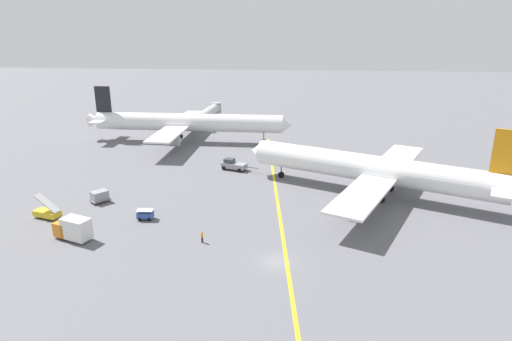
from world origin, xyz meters
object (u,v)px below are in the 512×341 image
pushback_tug (233,165)px  gse_container_dolly_flat (100,196)px  airliner_being_pushed (373,169)px  jet_bridge (210,112)px  ground_crew_ramp_agent_by_cones (202,237)px  gse_baggage_cart_trailing (145,215)px  gse_stair_truck_yellow (47,212)px  airliner_at_gate_left (187,123)px  gse_catering_truck_tall (73,228)px

pushback_tug → gse_container_dolly_flat: (-21.42, -21.92, 0.00)m
airliner_being_pushed → gse_container_dolly_flat: 51.23m
airliner_being_pushed → jet_bridge: airliner_being_pushed is taller
pushback_tug → ground_crew_ramp_agent_by_cones: 35.68m
ground_crew_ramp_agent_by_cones → jet_bridge: bearing=100.8°
gse_baggage_cart_trailing → gse_container_dolly_flat: bearing=149.0°
airliner_being_pushed → gse_container_dolly_flat: (-50.21, -9.41, -3.82)m
gse_stair_truck_yellow → pushback_tug: bearing=47.5°
ground_crew_ramp_agent_by_cones → jet_bridge: size_ratio=0.08×
pushback_tug → ground_crew_ramp_agent_by_cones: (0.79, -35.67, -0.25)m
gse_stair_truck_yellow → jet_bridge: size_ratio=0.23×
gse_container_dolly_flat → jet_bridge: 71.55m
ground_crew_ramp_agent_by_cones → airliner_at_gate_left: bearing=106.4°
airliner_being_pushed → gse_stair_truck_yellow: size_ratio=10.16×
airliner_at_gate_left → ground_crew_ramp_agent_by_cones: airliner_at_gate_left is taller
airliner_being_pushed → ground_crew_ramp_agent_by_cones: size_ratio=28.40×
jet_bridge → pushback_tug: bearing=-72.7°
gse_stair_truck_yellow → ground_crew_ramp_agent_by_cones: bearing=-12.3°
pushback_tug → airliner_at_gate_left: bearing=124.6°
airliner_being_pushed → gse_stair_truck_yellow: 58.56m
pushback_tug → ground_crew_ramp_agent_by_cones: bearing=-88.7°
ground_crew_ramp_agent_by_cones → jet_bridge: jet_bridge is taller
gse_container_dolly_flat → ground_crew_ramp_agent_by_cones: (22.22, -13.75, -0.25)m
gse_stair_truck_yellow → ground_crew_ramp_agent_by_cones: (27.87, -6.07, -0.11)m
gse_container_dolly_flat → airliner_at_gate_left: bearing=84.4°
gse_baggage_cart_trailing → gse_catering_truck_tall: 11.61m
airliner_being_pushed → gse_catering_truck_tall: 53.37m
gse_stair_truck_yellow → gse_catering_truck_tall: 10.95m
airliner_at_gate_left → jet_bridge: bearing=86.6°
gse_container_dolly_flat → jet_bridge: jet_bridge is taller
airliner_at_gate_left → jet_bridge: 24.97m
airliner_being_pushed → ground_crew_ramp_agent_by_cones: (-28.00, -23.16, -4.07)m
airliner_at_gate_left → gse_catering_truck_tall: bearing=-91.7°
airliner_at_gate_left → gse_stair_truck_yellow: bearing=-100.7°
gse_stair_truck_yellow → airliner_being_pushed: bearing=17.0°
pushback_tug → gse_stair_truck_yellow: bearing=-132.5°
gse_baggage_cart_trailing → jet_bridge: size_ratio=0.13×
gse_baggage_cart_trailing → gse_stair_truck_yellow: 16.63m
gse_catering_truck_tall → jet_bridge: jet_bridge is taller
airliner_being_pushed → gse_catering_truck_tall: bearing=-153.1°
jet_bridge → gse_baggage_cart_trailing: bearing=-86.4°
pushback_tug → gse_baggage_cart_trailing: (-10.48, -28.48, -0.31)m
gse_stair_truck_yellow → jet_bridge: 79.83m
airliner_at_gate_left → airliner_being_pushed: bearing=-39.0°
gse_stair_truck_yellow → gse_container_dolly_flat: bearing=53.6°
gse_baggage_cart_trailing → gse_stair_truck_yellow: size_ratio=0.58×
airliner_at_gate_left → pushback_tug: 29.98m
gse_baggage_cart_trailing → jet_bridge: bearing=93.6°
airliner_at_gate_left → ground_crew_ramp_agent_by_cones: 62.79m
airliner_being_pushed → gse_stair_truck_yellow: airliner_being_pushed is taller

